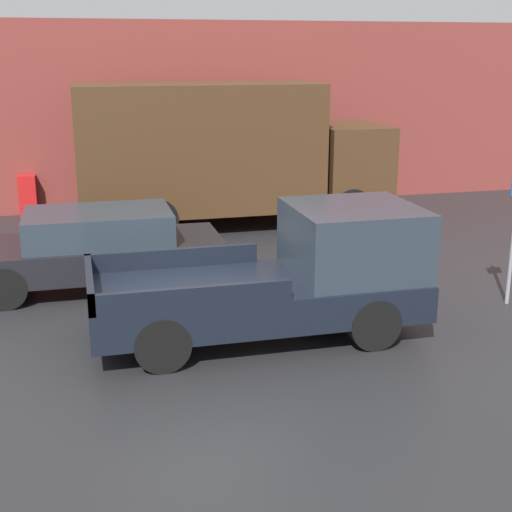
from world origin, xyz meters
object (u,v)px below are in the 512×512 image
object	(u,v)px
pickup_truck	(291,276)
newspaper_box	(28,196)
car	(94,247)
delivery_truck	(223,151)

from	to	relation	value
pickup_truck	newspaper_box	distance (m)	10.48
pickup_truck	car	world-z (taller)	pickup_truck
car	newspaper_box	distance (m)	6.61
car	delivery_truck	size ratio (longest dim) A/B	0.62
pickup_truck	car	distance (m)	4.22
pickup_truck	car	bearing A→B (deg)	133.13
newspaper_box	pickup_truck	bearing A→B (deg)	-65.11
car	delivery_truck	world-z (taller)	delivery_truck
pickup_truck	delivery_truck	xyz separation A→B (m)	(0.44, 7.26, 0.95)
pickup_truck	car	xyz separation A→B (m)	(-2.88, 3.08, -0.17)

